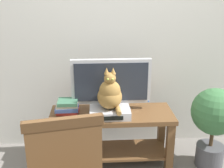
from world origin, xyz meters
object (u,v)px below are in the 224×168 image
tv (111,84)px  book_stack (67,107)px  cat (110,94)px  tv_stand (112,129)px  potted_plant (214,119)px  media_box (110,112)px

tv → book_stack: (-0.43, -0.06, -0.20)m
cat → book_stack: (-0.41, 0.09, -0.16)m
cat → tv: bearing=82.3°
cat → book_stack: size_ratio=1.81×
cat → book_stack: bearing=167.3°
tv_stand → potted_plant: size_ratio=1.47×
tv → potted_plant: (0.97, -0.22, -0.30)m
tv → cat: bearing=-97.7°
tv_stand → tv: 0.45m
tv_stand → media_box: 0.22m
tv → book_stack: size_ratio=3.42×
tv → tv_stand: bearing=-90.0°
tv_stand → potted_plant: (0.97, -0.13, 0.14)m
cat → potted_plant: 1.02m
book_stack → potted_plant: bearing=-6.4°
tv_stand → tv: tv is taller
cat → potted_plant: size_ratio=0.50×
book_stack → cat: bearing=-12.7°
tv_stand → book_stack: bearing=176.7°
tv → cat: tv is taller
media_box → potted_plant: size_ratio=0.46×
cat → potted_plant: (0.99, -0.06, -0.26)m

